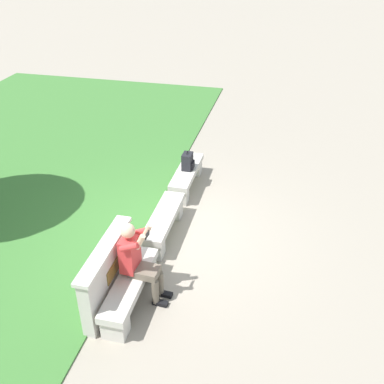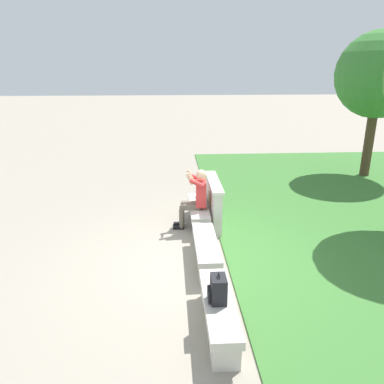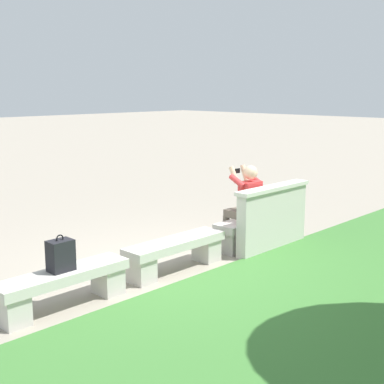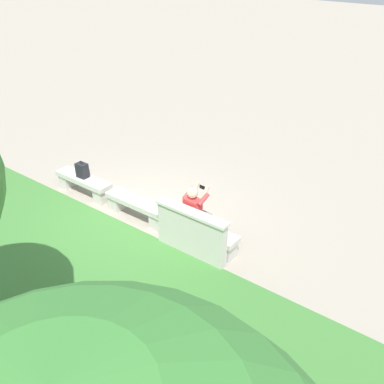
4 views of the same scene
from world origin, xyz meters
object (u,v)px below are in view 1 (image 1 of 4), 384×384
Objects in this scene: person_photographer at (137,258)px; backpack at (188,162)px; bench_main at (130,288)px; bench_mid at (187,176)px; bench_near at (164,222)px.

person_photographer is 3.08× the size of backpack.
person_photographer is (0.19, -0.08, 0.45)m from bench_main.
bench_mid is at bearing 114.14° from backpack.
bench_main is 1.00× the size of bench_near.
bench_near is 3.79× the size of backpack.
backpack reaches higher than bench_near.
bench_main and bench_near have the same top height.
bench_near and bench_mid have the same top height.
bench_mid is 3.79× the size of backpack.
bench_main is 1.00× the size of bench_mid.
bench_main is 1.79m from bench_near.
person_photographer is at bearing -22.42° from bench_main.
bench_main is 0.49m from person_photographer.
bench_main is 1.23× the size of person_photographer.
bench_main is at bearing 157.58° from person_photographer.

